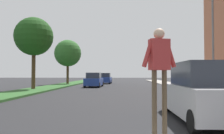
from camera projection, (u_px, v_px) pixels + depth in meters
ground_plane at (117, 87)px, 27.31m from camera, size 140.00×140.00×0.00m
median_strip at (49, 87)px, 25.68m from camera, size 3.07×64.00×0.15m
tree_far at (34, 37)px, 22.37m from camera, size 3.70×3.70×6.90m
tree_distant at (68, 53)px, 34.74m from camera, size 4.00×4.00×6.56m
sidewalk_right at (187, 88)px, 24.95m from camera, size 3.00×64.00×0.15m
street_lamp_right at (212, 32)px, 16.53m from camera, size 1.02×0.24×7.50m
pedestrian_performer at (159, 70)px, 4.63m from camera, size 0.74×0.34×2.49m
suv_crossing at (203, 93)px, 7.84m from camera, size 2.01×4.62×1.97m
sedan_midblock at (94, 80)px, 28.03m from camera, size 1.99×4.16×1.73m
sedan_distant at (105, 79)px, 37.54m from camera, size 2.00×4.15×1.74m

